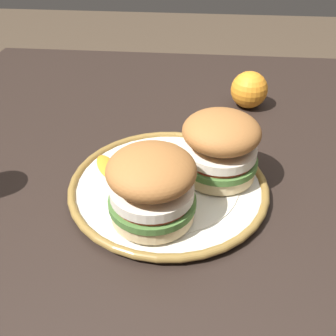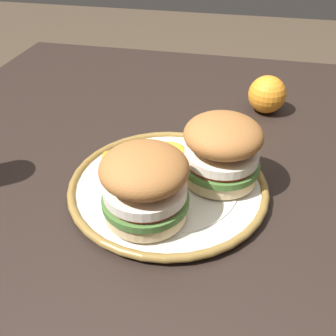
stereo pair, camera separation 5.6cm
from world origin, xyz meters
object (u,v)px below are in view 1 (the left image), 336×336
object	(u,v)px
dining_table	(168,235)
sandwich_half_right	(152,185)
whole_orange	(249,90)
sandwich_half_left	(220,145)
dinner_plate	(168,184)

from	to	relation	value
dining_table	sandwich_half_right	xyz separation A→B (m)	(-0.07, 0.01, 0.16)
whole_orange	sandwich_half_left	bearing A→B (deg)	166.25
dinner_plate	sandwich_half_right	xyz separation A→B (m)	(-0.08, 0.01, 0.06)
sandwich_half_left	dining_table	bearing A→B (deg)	111.25
dining_table	whole_orange	size ratio (longest dim) A/B	15.95
dining_table	dinner_plate	xyz separation A→B (m)	(0.00, 0.00, 0.11)
dining_table	whole_orange	distance (m)	0.35
dining_table	sandwich_half_left	bearing A→B (deg)	-68.75
sandwich_half_left	sandwich_half_right	distance (m)	0.14
dining_table	sandwich_half_left	size ratio (longest dim) A/B	7.48
sandwich_half_right	whole_orange	world-z (taller)	sandwich_half_right
sandwich_half_right	dining_table	bearing A→B (deg)	-11.11
sandwich_half_left	whole_orange	bearing A→B (deg)	-13.75
dinner_plate	dining_table	bearing A→B (deg)	-163.00
dining_table	dinner_plate	distance (m)	0.11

